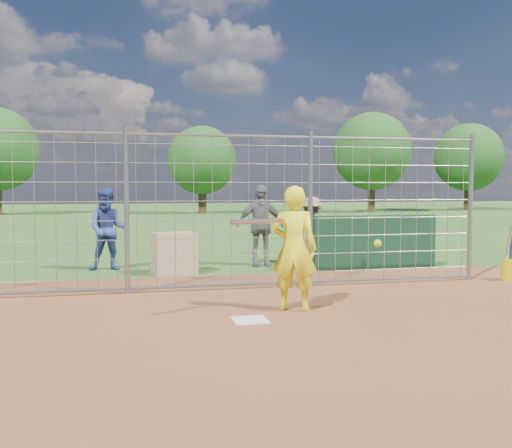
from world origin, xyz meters
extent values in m
plane|color=#2D591E|center=(0.00, 0.00, 0.00)|extent=(100.00, 100.00, 0.00)
plane|color=brown|center=(0.00, -3.00, 0.01)|extent=(18.00, 18.00, 0.00)
cube|color=silver|center=(0.00, -0.20, 0.01)|extent=(0.43, 0.43, 0.02)
cube|color=#11381E|center=(3.40, 3.60, 0.55)|extent=(2.60, 0.20, 1.10)
imported|color=#FFF216|center=(0.70, 0.25, 0.85)|extent=(0.73, 0.63, 1.70)
imported|color=navy|center=(-1.87, 4.63, 0.83)|extent=(0.85, 0.69, 1.66)
imported|color=slate|center=(1.24, 4.60, 0.86)|extent=(1.01, 0.43, 1.72)
imported|color=#8A6C4B|center=(2.44, 4.79, 0.73)|extent=(1.02, 0.70, 1.46)
cube|color=tan|center=(-0.62, 3.89, 0.40)|extent=(0.88, 0.68, 0.80)
cylinder|color=silver|center=(0.14, -0.02, 1.24)|extent=(0.79, 0.46, 0.06)
sphere|color=#BFE818|center=(1.77, -0.06, 0.92)|extent=(0.10, 0.10, 0.10)
cylinder|color=yellow|center=(5.19, 1.75, 0.19)|extent=(0.34, 0.34, 0.38)
cylinder|color=silver|center=(5.14, 1.80, 0.55)|extent=(0.07, 0.24, 0.84)
cylinder|color=navy|center=(5.21, 1.80, 0.55)|extent=(0.06, 0.09, 0.85)
cylinder|color=gray|center=(-1.50, 2.00, 1.30)|extent=(0.08, 0.08, 2.60)
cylinder|color=gray|center=(1.50, 2.00, 1.30)|extent=(0.08, 0.08, 2.60)
cylinder|color=gray|center=(4.50, 2.00, 1.30)|extent=(0.08, 0.08, 2.60)
cylinder|color=gray|center=(0.00, 2.00, 2.50)|extent=(9.00, 0.05, 0.05)
cylinder|color=gray|center=(0.00, 2.00, 0.08)|extent=(9.00, 0.05, 0.05)
cube|color=gray|center=(0.00, 2.00, 1.25)|extent=(9.00, 0.02, 2.50)
cylinder|color=#3F2B19|center=(3.00, 28.00, 1.08)|extent=(0.50, 0.50, 2.16)
sphere|color=#26561E|center=(3.00, 28.00, 3.30)|extent=(4.20, 4.20, 4.20)
cylinder|color=#3F2B19|center=(14.00, 27.50, 1.30)|extent=(0.50, 0.50, 2.59)
sphere|color=#26561E|center=(14.00, 27.50, 3.96)|extent=(5.04, 5.04, 5.04)
cylinder|color=#3F2B19|center=(22.00, 29.00, 1.22)|extent=(0.50, 0.50, 2.45)
sphere|color=#26561E|center=(22.00, 29.00, 3.74)|extent=(4.76, 4.76, 4.76)
camera|label=1|loc=(-1.47, -7.09, 1.68)|focal=40.00mm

